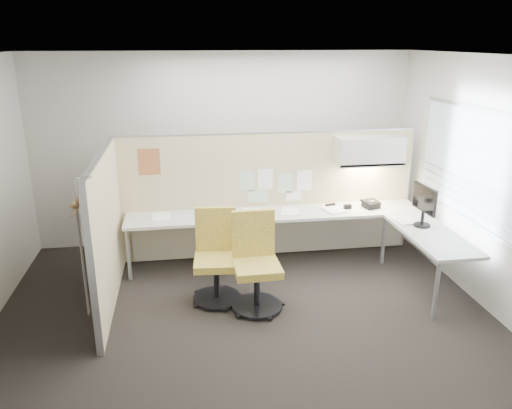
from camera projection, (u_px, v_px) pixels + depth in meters
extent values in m
cube|color=black|center=(245.00, 312.00, 5.67)|extent=(5.50, 4.50, 0.01)
cube|color=white|center=(242.00, 55.00, 4.78)|extent=(5.50, 4.50, 0.01)
cube|color=beige|center=(224.00, 150.00, 7.34)|extent=(5.50, 0.02, 2.80)
cube|color=beige|center=(289.00, 300.00, 3.11)|extent=(5.50, 0.02, 2.80)
cube|color=beige|center=(485.00, 184.00, 5.62)|extent=(0.02, 4.50, 2.80)
cube|color=#97A6B0|center=(485.00, 171.00, 5.57)|extent=(0.01, 2.80, 1.30)
cube|color=beige|center=(268.00, 195.00, 6.97)|extent=(4.10, 0.06, 1.75)
cube|color=beige|center=(107.00, 232.00, 5.65)|extent=(0.06, 2.20, 1.75)
cube|color=beige|center=(276.00, 214.00, 6.72)|extent=(4.00, 0.60, 0.04)
cube|color=beige|center=(431.00, 235.00, 5.99)|extent=(0.60, 1.47, 0.04)
cube|color=beige|center=(272.00, 232.00, 7.09)|extent=(3.90, 0.02, 0.64)
cylinder|color=#A5A8AA|center=(129.00, 255.00, 6.32)|extent=(0.05, 0.05, 0.69)
cylinder|color=#A5A8AA|center=(436.00, 291.00, 5.43)|extent=(0.05, 0.05, 0.69)
cylinder|color=#A5A8AA|center=(383.00, 240.00, 6.81)|extent=(0.05, 0.05, 0.69)
cube|color=beige|center=(369.00, 151.00, 6.77)|extent=(0.90, 0.36, 0.38)
cube|color=#FFEABF|center=(368.00, 166.00, 6.83)|extent=(0.60, 0.06, 0.02)
cube|color=#8CBF8C|center=(247.00, 181.00, 6.83)|extent=(0.21, 0.00, 0.28)
cube|color=white|center=(265.00, 179.00, 6.85)|extent=(0.21, 0.00, 0.28)
cube|color=#8CBF8C|center=(285.00, 183.00, 6.92)|extent=(0.21, 0.00, 0.28)
cube|color=white|center=(304.00, 180.00, 6.95)|extent=(0.21, 0.00, 0.28)
cube|color=#8CBF8C|center=(258.00, 196.00, 6.92)|extent=(0.28, 0.00, 0.18)
cube|color=white|center=(293.00, 196.00, 6.99)|extent=(0.21, 0.00, 0.14)
cube|color=orange|center=(149.00, 162.00, 6.54)|extent=(0.28, 0.00, 0.35)
cylinder|color=black|center=(217.00, 298.00, 5.91)|extent=(0.57, 0.57, 0.03)
cylinder|color=black|center=(217.00, 281.00, 5.84)|extent=(0.07, 0.07, 0.44)
cube|color=#F3DE5A|center=(216.00, 262.00, 5.76)|extent=(0.54, 0.54, 0.09)
cube|color=#F3DE5A|center=(216.00, 229.00, 5.89)|extent=(0.48, 0.11, 0.54)
cylinder|color=black|center=(257.00, 306.00, 5.73)|extent=(0.58, 0.58, 0.03)
cylinder|color=black|center=(257.00, 289.00, 5.66)|extent=(0.07, 0.07, 0.45)
cube|color=#F3DE5A|center=(257.00, 268.00, 5.58)|extent=(0.53, 0.53, 0.09)
cube|color=#F3DE5A|center=(253.00, 233.00, 5.71)|extent=(0.49, 0.08, 0.56)
cylinder|color=black|center=(422.00, 225.00, 6.22)|extent=(0.20, 0.20, 0.02)
cylinder|color=black|center=(422.00, 218.00, 6.19)|extent=(0.04, 0.04, 0.18)
cube|color=black|center=(425.00, 199.00, 6.11)|extent=(0.07, 0.49, 0.33)
cube|color=black|center=(425.00, 199.00, 6.11)|extent=(0.04, 0.45, 0.29)
cube|color=black|center=(371.00, 204.00, 6.89)|extent=(0.25, 0.25, 0.12)
cylinder|color=black|center=(364.00, 202.00, 6.88)|extent=(0.09, 0.17, 0.04)
cube|color=black|center=(330.00, 205.00, 6.92)|extent=(0.15, 0.07, 0.05)
cube|color=black|center=(348.00, 207.00, 6.85)|extent=(0.10, 0.07, 0.06)
cube|color=silver|center=(83.00, 178.00, 4.44)|extent=(0.14, 0.02, 0.02)
cylinder|color=silver|center=(76.00, 187.00, 4.46)|extent=(0.02, 0.02, 0.14)
cube|color=#AD7F4C|center=(78.00, 201.00, 4.50)|extent=(0.02, 0.42, 0.12)
cube|color=#AD7F4C|center=(76.00, 204.00, 4.54)|extent=(0.02, 0.42, 0.12)
cube|color=#B0AEB9|center=(83.00, 264.00, 4.64)|extent=(0.01, 0.07, 1.05)
cube|color=white|center=(161.00, 217.00, 6.51)|extent=(0.24, 0.31, 0.02)
cube|color=white|center=(205.00, 214.00, 6.62)|extent=(0.24, 0.31, 0.02)
cube|color=white|center=(253.00, 213.00, 6.62)|extent=(0.23, 0.30, 0.04)
cube|color=white|center=(290.00, 212.00, 6.71)|extent=(0.29, 0.34, 0.02)
cube|color=white|center=(334.00, 210.00, 6.78)|extent=(0.30, 0.35, 0.02)
cube|color=white|center=(404.00, 220.00, 6.39)|extent=(0.28, 0.34, 0.02)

